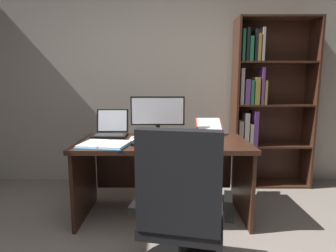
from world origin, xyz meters
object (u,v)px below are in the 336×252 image
(desk, at_px, (163,159))
(monitor, at_px, (157,116))
(keyboard, at_px, (156,143))
(computer_mouse, at_px, (190,142))
(laptop, at_px, (110,130))
(notepad, at_px, (137,139))
(reading_stand_with_book, at_px, (209,127))
(open_binder, at_px, (104,144))
(bookshelf, at_px, (262,107))
(pen, at_px, (139,138))
(office_chair, at_px, (181,220))

(desk, bearing_deg, monitor, 108.74)
(keyboard, xyz_separation_m, computer_mouse, (0.30, 0.00, 0.01))
(laptop, xyz_separation_m, notepad, (0.30, -0.20, -0.05))
(desk, height_order, notepad, notepad)
(monitor, xyz_separation_m, reading_stand_with_book, (0.54, 0.07, -0.13))
(keyboard, relative_size, open_binder, 0.94)
(bookshelf, distance_m, pen, 1.61)
(office_chair, relative_size, laptop, 3.04)
(monitor, height_order, reading_stand_with_book, monitor)
(computer_mouse, bearing_deg, bookshelf, 45.25)
(monitor, distance_m, notepad, 0.33)
(laptop, bearing_deg, monitor, -0.83)
(computer_mouse, distance_m, pen, 0.51)
(office_chair, bearing_deg, bookshelf, 69.60)
(bookshelf, bearing_deg, notepad, -152.56)
(office_chair, bearing_deg, desk, 108.80)
(bookshelf, xyz_separation_m, reading_stand_with_book, (-0.71, -0.48, -0.17))
(bookshelf, height_order, reading_stand_with_book, bookshelf)
(office_chair, distance_m, keyboard, 0.84)
(desk, distance_m, reading_stand_with_book, 0.60)
(monitor, height_order, pen, monitor)
(bookshelf, bearing_deg, pen, -152.23)
(laptop, xyz_separation_m, reading_stand_with_book, (1.02, 0.06, 0.02))
(open_binder, height_order, pen, open_binder)
(monitor, distance_m, pen, 0.32)
(desk, relative_size, notepad, 7.44)
(pen, bearing_deg, notepad, 180.00)
(bookshelf, height_order, open_binder, bookshelf)
(keyboard, height_order, computer_mouse, computer_mouse)
(pen, bearing_deg, computer_mouse, -24.33)
(bookshelf, distance_m, office_chair, 2.08)
(office_chair, relative_size, computer_mouse, 9.67)
(bookshelf, distance_m, notepad, 1.63)
(bookshelf, bearing_deg, desk, -148.42)
(reading_stand_with_book, bearing_deg, bookshelf, 34.39)
(laptop, relative_size, pen, 2.36)
(office_chair, xyz_separation_m, computer_mouse, (0.11, 0.75, 0.32))
(laptop, distance_m, keyboard, 0.63)
(desk, relative_size, bookshelf, 0.78)
(keyboard, height_order, notepad, keyboard)
(monitor, distance_m, keyboard, 0.45)
(bookshelf, bearing_deg, office_chair, -121.81)
(monitor, bearing_deg, bookshelf, 23.89)
(monitor, bearing_deg, computer_mouse, -53.18)
(computer_mouse, height_order, reading_stand_with_book, reading_stand_with_book)
(bookshelf, height_order, monitor, bookshelf)
(office_chair, height_order, reading_stand_with_book, office_chair)
(desk, relative_size, reading_stand_with_book, 5.49)
(bookshelf, xyz_separation_m, monitor, (-1.24, -0.55, -0.05))
(reading_stand_with_book, relative_size, open_binder, 0.63)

